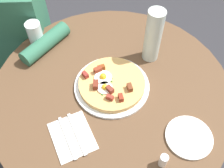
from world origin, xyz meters
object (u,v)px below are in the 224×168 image
Objects in this scene: dining_table at (112,108)px; water_bottle at (153,36)px; salt_shaker at (163,160)px; bread_plate at (189,137)px; person_seated at (20,54)px; pizza_plate at (112,86)px; breakfast_pizza at (111,84)px; knife at (67,138)px; fork at (77,134)px; water_glass at (35,35)px.

water_bottle is (0.18, 0.16, 0.30)m from dining_table.
bread_plate is at bearing 39.25° from salt_shaker.
person_seated is 1.03m from salt_shaker.
salt_shaker is (-0.11, -0.09, 0.02)m from bread_plate.
dining_table is 3.22× the size of pizza_plate.
dining_table is 5.83× the size of bread_plate.
knife is at bearing -126.72° from breakfast_pizza.
salt_shaker is (0.16, -0.33, 0.02)m from pizza_plate.
breakfast_pizza is at bearing -55.61° from fork.
person_seated reaches higher than knife.
dining_table is 0.18m from pizza_plate.
breakfast_pizza is at bearing 116.27° from salt_shaker.
person_seated is 4.56× the size of water_bottle.
person_seated is at bearing 132.40° from salt_shaker.
dining_table is 0.49m from water_glass.
dining_table is 0.31m from fork.
knife is (-0.44, 0.01, 0.00)m from bread_plate.
knife is at bearing 90.00° from fork.
salt_shaker is at bearing -134.89° from fork.
knife is at bearing 178.33° from bread_plate.
water_bottle is (0.35, 0.39, 0.12)m from knife.
fork is (0.38, -0.62, 0.22)m from person_seated.
bread_plate is (0.78, -0.64, 0.22)m from person_seated.
water_bottle is at bearing 42.73° from dining_table.
knife is 1.44× the size of water_glass.
bread_plate is 0.95× the size of fork.
salt_shaker is at bearing -64.21° from pizza_plate.
salt_shaker is (-0.02, -0.49, -0.10)m from water_bottle.
bread_plate is 0.41m from fork.
breakfast_pizza is 1.51× the size of knife.
bread_plate is (0.27, -0.24, 0.18)m from dining_table.
water_bottle reaches higher than water_glass.
knife is (-0.17, -0.22, -0.02)m from breakfast_pizza.
salt_shaker is at bearing -92.18° from water_bottle.
water_bottle reaches higher than fork.
pizza_plate is 0.25m from fork.
pizza_plate is 1.72× the size of knife.
dining_table is at bearing 136.87° from pizza_plate.
pizza_plate is at bearing 115.79° from salt_shaker.
breakfast_pizza is (-0.00, -0.00, 0.20)m from dining_table.
pizza_plate is 0.02m from breakfast_pizza.
water_bottle reaches higher than breakfast_pizza.
water_bottle is at bearing -64.74° from knife.
fork is at bearing -66.60° from water_glass.
water_bottle reaches higher than salt_shaker.
person_seated is 6.62× the size of bread_plate.
knife is 3.06× the size of salt_shaker.
person_seated is 4.18× the size of breakfast_pizza.
water_bottle is at bearing 87.82° from salt_shaker.
breakfast_pizza reaches higher than bread_plate.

